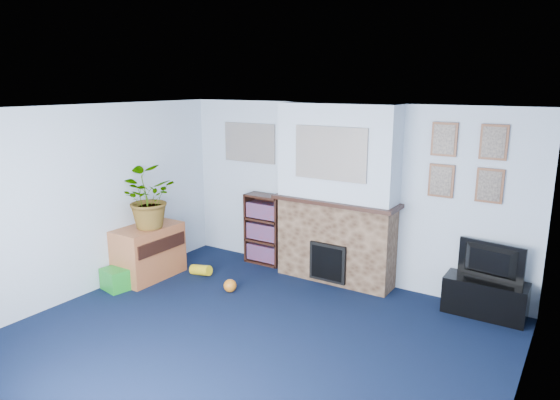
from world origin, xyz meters
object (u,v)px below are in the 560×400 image
Objects in this scene: television at (489,262)px; sideboard at (149,253)px; tv_stand at (485,297)px; bookshelf at (265,231)px.

television is 4.39m from sideboard.
bookshelf is (-3.15, 0.08, 0.28)m from tv_stand.
sideboard is at bearing -163.22° from tv_stand.
sideboard is at bearing -127.87° from bookshelf.
bookshelf is at bearing 178.61° from tv_stand.
television is at bearing 17.04° from sideboard.
sideboard is (-4.19, -1.26, 0.12)m from tv_stand.
bookshelf reaches higher than tv_stand.
tv_stand is 3.16m from bookshelf.
sideboard reaches higher than tv_stand.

